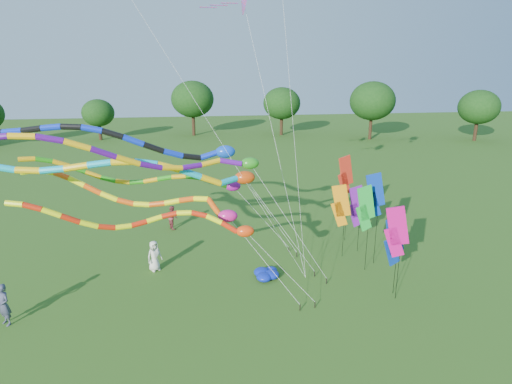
{
  "coord_description": "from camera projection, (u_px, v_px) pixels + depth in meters",
  "views": [
    {
      "loc": [
        -2.84,
        -14.9,
        10.56
      ],
      "look_at": [
        0.02,
        4.37,
        4.8
      ],
      "focal_mm": 30.0,
      "sensor_mm": 36.0,
      "label": 1
    }
  ],
  "objects": [
    {
      "name": "blue_nylon_heap",
      "position": [
        274.0,
        274.0,
        22.17
      ],
      "size": [
        1.34,
        1.56,
        0.48
      ],
      "color": "#0D22AB",
      "rests_on": "ground"
    },
    {
      "name": "banner_pole_green",
      "position": [
        365.0,
        209.0,
        21.99
      ],
      "size": [
        1.16,
        0.28,
        4.77
      ],
      "rotation": [
        0.0,
        0.0,
        0.18
      ],
      "color": "black",
      "rests_on": "ground"
    },
    {
      "name": "banner_pole_violet",
      "position": [
        357.0,
        206.0,
        24.53
      ],
      "size": [
        1.16,
        0.26,
        4.07
      ],
      "rotation": [
        0.0,
        0.0,
        0.16
      ],
      "color": "black",
      "rests_on": "ground"
    },
    {
      "name": "banner_pole_red",
      "position": [
        345.0,
        176.0,
        25.67
      ],
      "size": [
        1.13,
        0.44,
        5.49
      ],
      "rotation": [
        0.0,
        0.0,
        0.32
      ],
      "color": "black",
      "rests_on": "ground"
    },
    {
      "name": "tube_kite_purple",
      "position": [
        135.0,
        156.0,
        16.38
      ],
      "size": [
        15.71,
        3.42,
        9.02
      ],
      "rotation": [
        0.0,
        0.0,
        0.22
      ],
      "color": "black",
      "rests_on": "ground"
    },
    {
      "name": "banner_pole_magenta_a",
      "position": [
        396.0,
        232.0,
        19.31
      ],
      "size": [
        1.12,
        0.45,
        4.61
      ],
      "rotation": [
        0.0,
        0.0,
        -0.33
      ],
      "color": "black",
      "rests_on": "ground"
    },
    {
      "name": "tube_kite_orange",
      "position": [
        151.0,
        199.0,
        19.21
      ],
      "size": [
        12.35,
        4.47,
        6.6
      ],
      "rotation": [
        0.0,
        0.0,
        -0.36
      ],
      "color": "black",
      "rests_on": "ground"
    },
    {
      "name": "tree_ring",
      "position": [
        299.0,
        281.0,
        11.02
      ],
      "size": [
        116.74,
        116.66,
        9.73
      ],
      "color": "#382314",
      "rests_on": "ground"
    },
    {
      "name": "tube_kite_cyan",
      "position": [
        134.0,
        170.0,
        17.77
      ],
      "size": [
        16.16,
        2.72,
        8.56
      ],
      "rotation": [
        0.0,
        0.0,
        0.19
      ],
      "color": "black",
      "rests_on": "ground"
    },
    {
      "name": "person_a",
      "position": [
        154.0,
        256.0,
        22.78
      ],
      "size": [
        0.98,
        0.91,
        1.68
      ],
      "primitive_type": "imported",
      "rotation": [
        0.0,
        0.0,
        0.61
      ],
      "color": "silver",
      "rests_on": "ground"
    },
    {
      "name": "delta_kite_high_c",
      "position": [
        243.0,
        0.0,
        21.9
      ],
      "size": [
        4.77,
        5.49,
        14.82
      ],
      "rotation": [
        0.0,
        0.0,
        0.02
      ],
      "color": "black",
      "rests_on": "ground"
    },
    {
      "name": "banner_pole_blue_a",
      "position": [
        394.0,
        241.0,
        19.8
      ],
      "size": [
        1.15,
        0.35,
        4.02
      ],
      "rotation": [
        0.0,
        0.0,
        0.24
      ],
      "color": "black",
      "rests_on": "ground"
    },
    {
      "name": "banner_pole_orange",
      "position": [
        341.0,
        206.0,
        23.9
      ],
      "size": [
        1.11,
        0.49,
        4.31
      ],
      "rotation": [
        0.0,
        0.0,
        -0.37
      ],
      "color": "black",
      "rests_on": "ground"
    },
    {
      "name": "tube_kite_green",
      "position": [
        160.0,
        178.0,
        22.53
      ],
      "size": [
        13.57,
        1.01,
        6.88
      ],
      "rotation": [
        0.0,
        0.0,
        0.06
      ],
      "color": "black",
      "rests_on": "ground"
    },
    {
      "name": "banner_pole_blue_b",
      "position": [
        375.0,
        196.0,
        22.68
      ],
      "size": [
        1.16,
        0.17,
        5.21
      ],
      "rotation": [
        0.0,
        0.0,
        -0.08
      ],
      "color": "black",
      "rests_on": "ground"
    },
    {
      "name": "person_b",
      "position": [
        4.0,
        305.0,
        17.93
      ],
      "size": [
        0.8,
        0.77,
        1.85
      ],
      "primitive_type": "imported",
      "rotation": [
        0.0,
        0.0,
        -0.69
      ],
      "color": "#3B3E53",
      "rests_on": "ground"
    },
    {
      "name": "tube_kite_blue",
      "position": [
        126.0,
        142.0,
        20.96
      ],
      "size": [
        16.98,
        1.22,
        8.75
      ],
      "rotation": [
        0.0,
        0.0,
        0.04
      ],
      "color": "black",
      "rests_on": "ground"
    },
    {
      "name": "tube_kite_red",
      "position": [
        165.0,
        222.0,
        17.47
      ],
      "size": [
        12.01,
        1.18,
        6.25
      ],
      "rotation": [
        0.0,
        0.0,
        -0.02
      ],
      "color": "black",
      "rests_on": "ground"
    },
    {
      "name": "person_c",
      "position": [
        172.0,
        217.0,
        28.69
      ],
      "size": [
        0.88,
        0.96,
        1.6
      ],
      "primitive_type": "imported",
      "rotation": [
        0.0,
        0.0,
        2.01
      ],
      "color": "maroon",
      "rests_on": "ground"
    },
    {
      "name": "ground",
      "position": [
        271.0,
        334.0,
        17.52
      ],
      "size": [
        160.0,
        160.0,
        0.0
      ],
      "primitive_type": "plane",
      "color": "#2B5416",
      "rests_on": "ground"
    }
  ]
}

